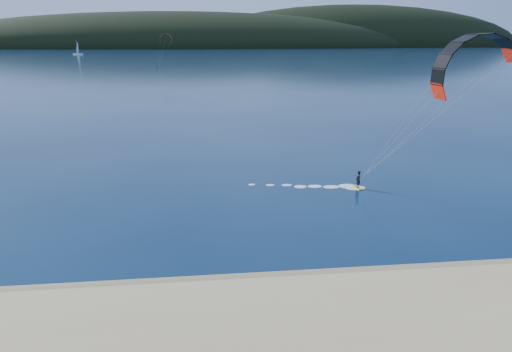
% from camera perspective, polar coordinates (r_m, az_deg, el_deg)
% --- Properties ---
extents(ground, '(1800.00, 1800.00, 0.00)m').
position_cam_1_polar(ground, '(22.36, -2.05, -20.60)').
color(ground, '#081B3A').
rests_on(ground, ground).
extents(wet_sand, '(220.00, 2.50, 0.10)m').
position_cam_1_polar(wet_sand, '(26.01, -2.78, -14.35)').
color(wet_sand, '#896F50').
rests_on(wet_sand, ground).
extents(headland, '(1200.00, 310.00, 140.00)m').
position_cam_1_polar(headland, '(762.89, -6.15, 16.73)').
color(headland, black).
rests_on(headland, ground).
extents(kitesurfer_near, '(21.27, 8.53, 14.48)m').
position_cam_1_polar(kitesurfer_near, '(38.73, 26.29, 11.09)').
color(kitesurfer_near, gold).
rests_on(kitesurfer_near, ground).
extents(kitesurfer_far, '(9.03, 5.94, 15.85)m').
position_cam_1_polar(kitesurfer_far, '(218.61, -11.98, 17.28)').
color(kitesurfer_far, gold).
rests_on(kitesurfer_far, ground).
extents(sailboat, '(8.46, 5.46, 12.06)m').
position_cam_1_polar(sailboat, '(426.94, -22.63, 14.81)').
color(sailboat, white).
rests_on(sailboat, ground).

